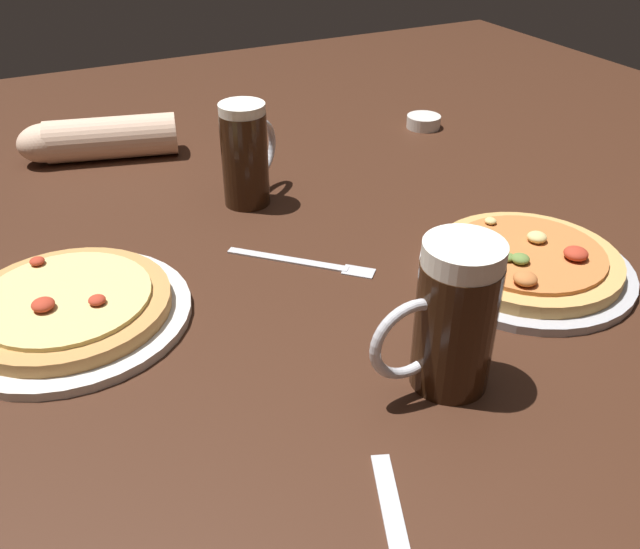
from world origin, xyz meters
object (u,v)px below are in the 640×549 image
Objects in this scene: beer_mug_dark at (246,154)px; ramekin_sauce at (424,122)px; fork_spare at (304,262)px; beer_mug_amber at (452,318)px; diner_arm at (93,139)px; pizza_plate_far at (68,309)px; pizza_plate_near at (527,263)px.

ramekin_sauce is (0.45, 0.16, -0.07)m from beer_mug_dark.
beer_mug_dark is at bearing 88.82° from fork_spare.
ramekin_sauce is (0.42, 0.67, -0.07)m from beer_mug_amber.
beer_mug_dark is 0.35m from diner_arm.
pizza_plate_far is 0.47m from beer_mug_amber.
beer_mug_amber is at bearing -83.84° from fork_spare.
pizza_plate_near is at bearing -55.87° from beer_mug_dark.
diner_arm is at bearing 167.92° from ramekin_sauce.
diner_arm is at bearing 105.04° from beer_mug_amber.
beer_mug_amber reaches higher than diner_arm.
pizza_plate_near is 1.74× the size of beer_mug_dark.
beer_mug_dark is at bearing 124.13° from pizza_plate_near.
beer_mug_dark reaches higher than ramekin_sauce.
beer_mug_amber is 1.03× the size of fork_spare.
fork_spare is (-0.00, -0.22, -0.08)m from beer_mug_dark.
pizza_plate_near is 0.46m from beer_mug_dark.
beer_mug_dark is 0.58× the size of diner_arm.
pizza_plate_near reaches higher than pizza_plate_far.
diner_arm reaches higher than fork_spare.
pizza_plate_far is (-0.58, 0.17, -0.00)m from pizza_plate_near.
beer_mug_dark is 0.96× the size of beer_mug_amber.
fork_spare is (-0.46, -0.38, -0.01)m from ramekin_sauce.
pizza_plate_far is 0.86m from ramekin_sauce.
ramekin_sauce is 0.24× the size of diner_arm.
pizza_plate_far is 1.73× the size of beer_mug_amber.
beer_mug_amber reaches higher than pizza_plate_near.
pizza_plate_far is 1.78× the size of fork_spare.
beer_mug_amber is at bearing -149.89° from pizza_plate_near.
pizza_plate_near is 0.28m from beer_mug_amber.
beer_mug_amber is at bearing -74.96° from diner_arm.
fork_spare is at bearing 96.16° from beer_mug_amber.
pizza_plate_far is at bearing 163.47° from pizza_plate_near.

